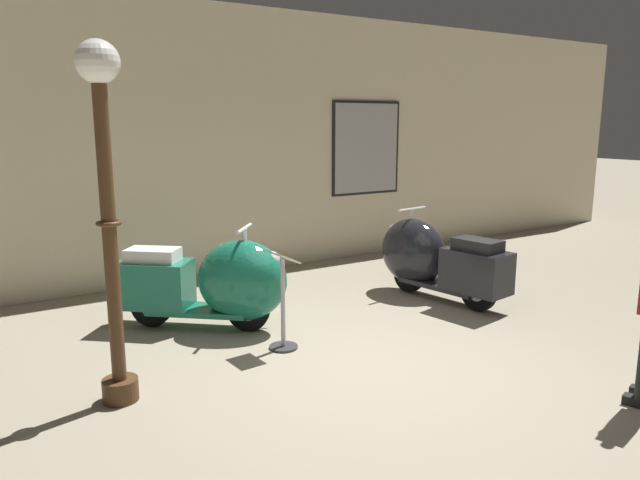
% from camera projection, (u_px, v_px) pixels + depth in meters
% --- Properties ---
extents(ground_plane, '(60.00, 60.00, 0.00)m').
position_uv_depth(ground_plane, '(378.00, 370.00, 5.33)').
color(ground_plane, gray).
extents(showroom_back_wall, '(18.00, 0.63, 3.75)m').
position_uv_depth(showroom_back_wall, '(193.00, 144.00, 8.18)').
color(showroom_back_wall, beige).
rests_on(showroom_back_wall, ground).
extents(scooter_0, '(1.73, 1.58, 1.12)m').
position_uv_depth(scooter_0, '(215.00, 283.00, 6.29)').
color(scooter_0, black).
rests_on(scooter_0, ground).
extents(scooter_1, '(0.78, 1.86, 1.10)m').
position_uv_depth(scooter_1, '(431.00, 258.00, 7.43)').
color(scooter_1, black).
rests_on(scooter_1, ground).
extents(lamppost, '(0.32, 0.32, 2.76)m').
position_uv_depth(lamppost, '(107.00, 196.00, 4.44)').
color(lamppost, '#472D19').
rests_on(lamppost, ground).
extents(info_stanchion, '(0.28, 0.33, 0.98)m').
position_uv_depth(info_stanchion, '(283.00, 309.00, 5.77)').
color(info_stanchion, '#333338').
rests_on(info_stanchion, ground).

